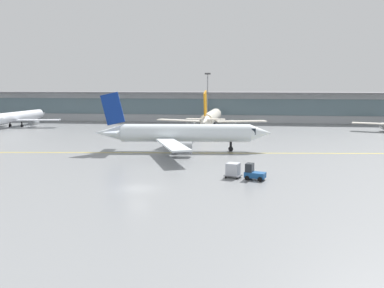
{
  "coord_description": "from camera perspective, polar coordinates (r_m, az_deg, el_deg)",
  "views": [
    {
      "loc": [
        11.91,
        -44.8,
        12.24
      ],
      "look_at": [
        4.47,
        16.17,
        3.0
      ],
      "focal_mm": 37.55,
      "sensor_mm": 36.0,
      "label": 1
    }
  ],
  "objects": [
    {
      "name": "gate_airplane_0",
      "position": [
        126.26,
        -23.44,
        3.57
      ],
      "size": [
        26.32,
        28.42,
        9.41
      ],
      "rotation": [
        0.0,
        0.0,
        1.48
      ],
      "color": "silver",
      "rests_on": "ground_plane"
    },
    {
      "name": "taxiway_centreline_stripe",
      "position": [
        71.7,
        -1.09,
        -1.27
      ],
      "size": [
        109.44,
        11.82,
        0.01
      ],
      "primitive_type": "cube",
      "rotation": [
        0.0,
        0.0,
        0.1
      ],
      "color": "yellow",
      "rests_on": "ground_plane"
    },
    {
      "name": "apron_light_mast_1",
      "position": [
        126.06,
        2.22,
        6.84
      ],
      "size": [
        1.8,
        0.36,
        15.57
      ],
      "color": "gray",
      "rests_on": "ground_plane"
    },
    {
      "name": "gate_airplane_1",
      "position": [
        109.0,
        2.75,
        3.79
      ],
      "size": [
        29.93,
        32.18,
        10.67
      ],
      "rotation": [
        0.0,
        0.0,
        1.53
      ],
      "color": "silver",
      "rests_on": "ground_plane"
    },
    {
      "name": "ground_plane",
      "position": [
        47.94,
        -7.71,
        -6.32
      ],
      "size": [
        400.0,
        400.0,
        0.0
      ],
      "primitive_type": "plane",
      "color": "gray"
    },
    {
      "name": "terminal_concourse",
      "position": [
        132.7,
        1.81,
        5.39
      ],
      "size": [
        209.92,
        11.0,
        9.6
      ],
      "color": "#B2B7BC",
      "rests_on": "ground_plane"
    },
    {
      "name": "taxiing_regional_jet",
      "position": [
        73.19,
        -1.2,
        1.5
      ],
      "size": [
        32.69,
        30.23,
        10.82
      ],
      "rotation": [
        0.0,
        0.0,
        0.1
      ],
      "color": "white",
      "rests_on": "ground_plane"
    },
    {
      "name": "cargo_dolly_lead",
      "position": [
        53.1,
        5.85,
        -3.65
      ],
      "size": [
        2.49,
        2.17,
        1.94
      ],
      "rotation": [
        0.0,
        0.0,
        -0.32
      ],
      "color": "#595B60",
      "rests_on": "ground_plane"
    },
    {
      "name": "baggage_tug",
      "position": [
        52.31,
        8.72,
        -4.07
      ],
      "size": [
        2.91,
        2.25,
        2.1
      ],
      "rotation": [
        0.0,
        0.0,
        -0.32
      ],
      "color": "#194C8C",
      "rests_on": "ground_plane"
    }
  ]
}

